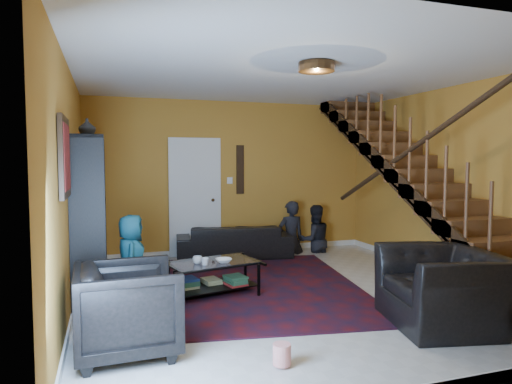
# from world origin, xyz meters

# --- Properties ---
(floor) EXTENTS (5.50, 5.50, 0.00)m
(floor) POSITION_xyz_m (0.00, 0.00, 0.00)
(floor) COLOR beige
(floor) RESTS_ON ground
(room) EXTENTS (5.50, 5.50, 5.50)m
(room) POSITION_xyz_m (-1.33, 1.33, 0.05)
(room) COLOR #B67E28
(room) RESTS_ON ground
(staircase) EXTENTS (0.95, 5.02, 3.18)m
(staircase) POSITION_xyz_m (2.12, -0.00, 1.40)
(staircase) COLOR brown
(staircase) RESTS_ON floor
(bookshelf) EXTENTS (0.35, 1.80, 2.00)m
(bookshelf) POSITION_xyz_m (-2.40, 0.60, 0.96)
(bookshelf) COLOR black
(bookshelf) RESTS_ON floor
(door) EXTENTS (0.82, 0.05, 2.05)m
(door) POSITION_xyz_m (-0.70, 2.73, 1.02)
(door) COLOR silver
(door) RESTS_ON floor
(framed_picture) EXTENTS (0.04, 0.74, 0.74)m
(framed_picture) POSITION_xyz_m (-2.57, -0.90, 1.75)
(framed_picture) COLOR maroon
(framed_picture) RESTS_ON room
(wall_hanging) EXTENTS (0.14, 0.03, 0.90)m
(wall_hanging) POSITION_xyz_m (0.15, 2.73, 1.55)
(wall_hanging) COLOR black
(wall_hanging) RESTS_ON room
(ceiling_fixture) EXTENTS (0.40, 0.40, 0.10)m
(ceiling_fixture) POSITION_xyz_m (0.00, -0.80, 2.74)
(ceiling_fixture) COLOR #3F2814
(ceiling_fixture) RESTS_ON room
(rug) EXTENTS (3.67, 4.05, 0.02)m
(rug) POSITION_xyz_m (-0.52, 0.44, 0.01)
(rug) COLOR #3F0B0F
(rug) RESTS_ON floor
(sofa) EXTENTS (2.09, 1.05, 0.59)m
(sofa) POSITION_xyz_m (-0.09, 2.30, 0.29)
(sofa) COLOR black
(sofa) RESTS_ON floor
(armchair_left) EXTENTS (0.92, 0.90, 0.81)m
(armchair_left) POSITION_xyz_m (-2.05, -1.28, 0.41)
(armchair_left) COLOR black
(armchair_left) RESTS_ON floor
(armchair_right) EXTENTS (1.28, 1.40, 0.78)m
(armchair_right) POSITION_xyz_m (1.10, -1.57, 0.39)
(armchair_right) COLOR black
(armchair_right) RESTS_ON floor
(person_adult_a) EXTENTS (0.54, 0.37, 1.42)m
(person_adult_a) POSITION_xyz_m (1.01, 2.35, 0.26)
(person_adult_a) COLOR black
(person_adult_a) RESTS_ON sofa
(person_adult_b) EXTENTS (0.65, 0.50, 1.33)m
(person_adult_b) POSITION_xyz_m (1.50, 2.35, 0.22)
(person_adult_b) COLOR black
(person_adult_b) RESTS_ON sofa
(person_child) EXTENTS (0.37, 0.55, 1.08)m
(person_child) POSITION_xyz_m (-1.95, 0.16, 0.54)
(person_child) COLOR #174857
(person_child) RESTS_ON armchair_left
(coffee_table) EXTENTS (1.23, 0.88, 0.43)m
(coffee_table) POSITION_xyz_m (-0.94, 0.25, 0.24)
(coffee_table) COLOR black
(coffee_table) RESTS_ON floor
(cup_a) EXTENTS (0.14, 0.14, 0.09)m
(cup_a) POSITION_xyz_m (-1.15, 0.20, 0.47)
(cup_a) COLOR #999999
(cup_a) RESTS_ON coffee_table
(cup_b) EXTENTS (0.12, 0.12, 0.09)m
(cup_b) POSITION_xyz_m (-1.07, 0.08, 0.47)
(cup_b) COLOR #999999
(cup_b) RESTS_ON coffee_table
(bowl) EXTENTS (0.21, 0.21, 0.05)m
(bowl) POSITION_xyz_m (-0.82, 0.15, 0.45)
(bowl) COLOR #999999
(bowl) RESTS_ON coffee_table
(vase) EXTENTS (0.18, 0.18, 0.19)m
(vase) POSITION_xyz_m (-2.41, 0.10, 2.10)
(vase) COLOR #999999
(vase) RESTS_ON bookshelf
(popcorn_bucket) EXTENTS (0.19, 0.19, 0.18)m
(popcorn_bucket) POSITION_xyz_m (-0.85, -1.96, 0.11)
(popcorn_bucket) COLOR red
(popcorn_bucket) RESTS_ON rug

